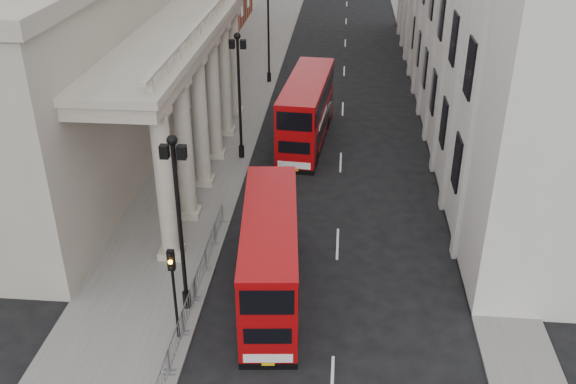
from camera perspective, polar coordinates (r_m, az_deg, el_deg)
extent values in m
plane|color=black|center=(26.54, -9.62, -15.60)|extent=(260.00, 260.00, 0.00)
cube|color=slate|center=(52.47, -5.07, 7.75)|extent=(6.00, 140.00, 0.12)
cube|color=slate|center=(52.26, 13.19, 7.02)|extent=(3.00, 140.00, 0.12)
cube|color=slate|center=(52.05, -1.84, 7.68)|extent=(0.20, 140.00, 0.14)
cube|color=#9E9585|center=(41.78, -18.59, 9.67)|extent=(9.00, 28.00, 12.00)
cylinder|color=black|center=(29.27, -8.99, -9.40)|extent=(0.36, 0.36, 0.80)
cylinder|color=black|center=(27.25, -9.55, -3.37)|extent=(0.18, 0.18, 8.00)
sphere|color=black|center=(25.39, -10.27, 4.55)|extent=(0.44, 0.44, 0.44)
cube|color=black|center=(25.50, -9.42, 3.51)|extent=(0.35, 0.35, 0.55)
cube|color=black|center=(25.68, -10.93, 3.55)|extent=(0.35, 0.35, 0.55)
cylinder|color=black|center=(42.79, -4.15, 3.62)|extent=(0.36, 0.36, 0.80)
cylinder|color=black|center=(41.44, -4.33, 8.16)|extent=(0.18, 0.18, 8.00)
sphere|color=black|center=(40.23, -4.54, 13.66)|extent=(0.44, 0.44, 0.44)
cube|color=black|center=(40.30, -4.01, 12.97)|extent=(0.35, 0.35, 0.55)
cube|color=black|center=(40.42, -5.01, 12.97)|extent=(0.35, 0.35, 0.55)
cylinder|color=black|center=(57.59, -1.69, 10.19)|extent=(0.36, 0.36, 0.80)
cylinder|color=black|center=(56.60, -1.74, 13.66)|extent=(0.18, 0.18, 8.00)
cylinder|color=black|center=(26.93, -9.96, -9.78)|extent=(0.12, 0.12, 3.40)
cube|color=black|center=(25.69, -10.35, -5.98)|extent=(0.28, 0.22, 0.90)
sphere|color=black|center=(25.42, -10.48, -5.58)|extent=(0.18, 0.18, 0.18)
sphere|color=orange|center=(25.58, -10.42, -6.14)|extent=(0.18, 0.18, 0.18)
sphere|color=black|center=(25.75, -10.37, -6.69)|extent=(0.18, 0.18, 0.18)
cube|color=gray|center=(25.26, -11.27, -16.41)|extent=(0.50, 2.30, 1.10)
cube|color=gray|center=(26.91, -9.94, -12.97)|extent=(0.50, 2.30, 1.10)
cube|color=gray|center=(28.66, -8.80, -9.93)|extent=(0.50, 2.30, 1.10)
cube|color=gray|center=(30.49, -7.81, -7.24)|extent=(0.50, 2.30, 1.10)
cube|color=gray|center=(32.39, -6.94, -4.86)|extent=(0.50, 2.30, 1.10)
cube|color=gray|center=(34.34, -6.18, -2.74)|extent=(0.50, 2.30, 1.10)
cube|color=#9A0709|center=(29.32, -1.57, -7.14)|extent=(3.21, 9.94, 1.86)
cube|color=#9A0709|center=(28.26, -1.62, -3.94)|extent=(3.21, 9.94, 1.63)
cube|color=#9A0709|center=(27.78, -1.65, -2.31)|extent=(3.25, 9.98, 0.23)
cube|color=black|center=(29.97, -1.55, -8.85)|extent=(3.23, 9.94, 0.33)
cube|color=black|center=(29.19, -1.58, -6.77)|extent=(3.10, 8.09, 0.93)
cube|color=black|center=(28.21, -1.63, -3.78)|extent=(3.22, 9.39, 1.02)
cube|color=white|center=(25.93, -1.79, -14.54)|extent=(1.95, 0.24, 0.42)
cube|color=yellow|center=(26.13, -1.78, -15.05)|extent=(0.51, 0.08, 0.12)
cylinder|color=black|center=(27.18, -3.98, -12.63)|extent=(0.38, 0.95, 0.93)
cylinder|color=black|center=(27.12, 0.57, -12.65)|extent=(0.38, 0.95, 0.93)
cylinder|color=black|center=(31.69, -3.38, -5.93)|extent=(0.38, 0.95, 0.93)
cylinder|color=black|center=(31.64, 0.45, -5.94)|extent=(0.38, 0.95, 0.93)
cube|color=#9F0709|center=(44.95, 1.65, 6.08)|extent=(3.38, 10.72, 2.01)
cube|color=#9F0709|center=(44.21, 1.68, 8.58)|extent=(3.38, 10.72, 1.76)
cube|color=#9F0709|center=(43.89, 1.70, 9.82)|extent=(3.43, 10.77, 0.25)
cube|color=black|center=(45.40, 1.63, 4.70)|extent=(3.40, 10.73, 0.35)
cube|color=black|center=(44.85, 1.65, 6.38)|extent=(3.28, 8.73, 1.00)
cube|color=black|center=(44.18, 1.68, 8.71)|extent=(3.39, 10.13, 1.11)
cube|color=white|center=(40.46, 0.54, 2.41)|extent=(2.11, 0.24, 0.45)
cube|color=yellow|center=(40.60, 0.54, 1.98)|extent=(0.55, 0.09, 0.13)
cylinder|color=black|center=(42.13, -0.63, 3.26)|extent=(0.40, 1.03, 1.00)
cylinder|color=black|center=(41.81, 2.44, 3.04)|extent=(0.40, 1.03, 1.00)
cylinder|color=black|center=(47.68, 0.71, 6.30)|extent=(0.40, 1.03, 1.00)
cylinder|color=black|center=(47.40, 3.44, 6.12)|extent=(0.40, 1.03, 1.00)
imported|color=black|center=(36.95, -10.56, -0.32)|extent=(0.68, 0.61, 1.55)
imported|color=black|center=(41.52, -9.80, 3.26)|extent=(1.11, 1.03, 1.83)
imported|color=black|center=(46.20, -7.39, 5.91)|extent=(0.90, 0.70, 1.63)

